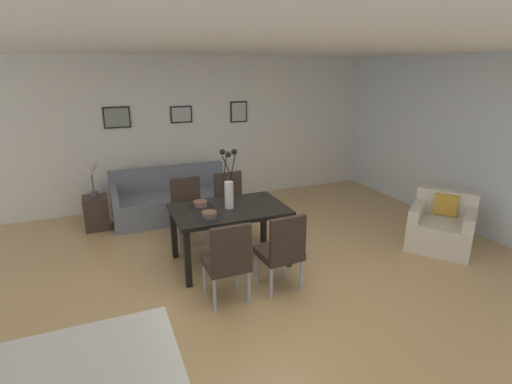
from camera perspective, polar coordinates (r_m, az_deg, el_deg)
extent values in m
plane|color=tan|center=(4.72, 0.37, -13.07)|extent=(9.00, 9.00, 0.00)
cube|color=silver|center=(7.24, -9.77, 8.67)|extent=(9.00, 0.10, 2.60)
cube|color=white|center=(6.76, 28.91, 6.05)|extent=(0.10, 6.30, 2.60)
cube|color=white|center=(4.43, -1.71, 20.61)|extent=(9.00, 7.20, 0.08)
cube|color=black|center=(4.91, -3.89, -2.60)|extent=(1.40, 0.90, 0.05)
cube|color=black|center=(5.60, 1.11, -3.97)|extent=(0.07, 0.07, 0.69)
cube|color=black|center=(5.26, -11.85, -5.88)|extent=(0.07, 0.07, 0.69)
cube|color=black|center=(4.95, 4.77, -7.08)|extent=(0.07, 0.07, 0.69)
cube|color=black|center=(4.56, -9.91, -9.61)|extent=(0.07, 0.07, 0.69)
cube|color=#33261E|center=(4.27, -4.40, -10.27)|extent=(0.44, 0.44, 0.08)
cube|color=#33261E|center=(3.99, -3.62, -8.18)|extent=(0.42, 0.06, 0.48)
cylinder|color=#9EA0A5|center=(4.59, -2.81, -11.36)|extent=(0.04, 0.04, 0.38)
cylinder|color=#9EA0A5|center=(4.49, -7.47, -12.19)|extent=(0.04, 0.04, 0.38)
cylinder|color=#9EA0A5|center=(4.28, -1.01, -13.66)|extent=(0.04, 0.04, 0.38)
cylinder|color=#9EA0A5|center=(4.18, -6.02, -14.65)|extent=(0.04, 0.04, 0.38)
cube|color=#33261E|center=(5.61, -9.62, -3.35)|extent=(0.44, 0.44, 0.08)
cube|color=#33261E|center=(5.70, -10.19, -0.27)|extent=(0.42, 0.06, 0.48)
cylinder|color=#9EA0A5|center=(5.50, -10.97, -6.51)|extent=(0.04, 0.04, 0.38)
cylinder|color=#9EA0A5|center=(5.57, -7.13, -5.96)|extent=(0.04, 0.04, 0.38)
cylinder|color=#9EA0A5|center=(5.84, -11.75, -5.06)|extent=(0.04, 0.04, 0.38)
cylinder|color=#9EA0A5|center=(5.91, -8.13, -4.57)|extent=(0.04, 0.04, 0.38)
cube|color=#33261E|center=(4.47, 3.33, -8.87)|extent=(0.46, 0.46, 0.08)
cube|color=#33261E|center=(4.21, 4.65, -6.75)|extent=(0.42, 0.08, 0.48)
cylinder|color=#9EA0A5|center=(4.80, 4.19, -9.95)|extent=(0.04, 0.04, 0.38)
cylinder|color=#9EA0A5|center=(4.65, 0.04, -10.92)|extent=(0.04, 0.04, 0.38)
cylinder|color=#9EA0A5|center=(4.52, 6.62, -11.94)|extent=(0.04, 0.04, 0.38)
cylinder|color=#9EA0A5|center=(4.35, 2.27, -13.09)|extent=(0.04, 0.04, 0.38)
cube|color=#33261E|center=(5.81, -3.30, -2.36)|extent=(0.46, 0.46, 0.08)
cube|color=#33261E|center=(5.90, -4.06, 0.59)|extent=(0.42, 0.08, 0.48)
cylinder|color=#9EA0A5|center=(5.67, -4.30, -5.43)|extent=(0.04, 0.04, 0.38)
cylinder|color=#9EA0A5|center=(5.81, -0.80, -4.80)|extent=(0.04, 0.04, 0.38)
cylinder|color=#9EA0A5|center=(6.00, -5.64, -4.12)|extent=(0.04, 0.04, 0.38)
cylinder|color=#9EA0A5|center=(6.13, -2.31, -3.56)|extent=(0.04, 0.04, 0.38)
cylinder|color=silver|center=(4.84, -3.93, -0.44)|extent=(0.11, 0.11, 0.34)
cylinder|color=black|center=(4.79, -3.44, 3.46)|extent=(0.05, 0.12, 0.37)
sphere|color=black|center=(4.76, -3.19, 5.85)|extent=(0.07, 0.07, 0.07)
cylinder|color=black|center=(4.79, -4.56, 3.45)|extent=(0.08, 0.05, 0.38)
sphere|color=black|center=(4.76, -4.89, 5.83)|extent=(0.07, 0.07, 0.07)
cylinder|color=black|center=(4.69, -4.01, 3.16)|extent=(0.15, 0.06, 0.36)
sphere|color=black|center=(4.62, -4.06, 5.47)|extent=(0.07, 0.07, 0.07)
cylinder|color=black|center=(4.63, -6.78, -3.60)|extent=(0.32, 0.32, 0.01)
cylinder|color=brown|center=(4.62, -6.79, -3.22)|extent=(0.17, 0.17, 0.06)
cylinder|color=brown|center=(4.61, -6.80, -3.04)|extent=(0.13, 0.13, 0.04)
cylinder|color=black|center=(5.00, -8.07, -2.01)|extent=(0.32, 0.32, 0.01)
cylinder|color=brown|center=(4.99, -8.08, -1.65)|extent=(0.17, 0.17, 0.06)
cylinder|color=brown|center=(4.98, -8.09, -1.49)|extent=(0.13, 0.13, 0.04)
cube|color=slate|center=(6.67, -11.90, -1.94)|extent=(1.92, 0.84, 0.42)
cube|color=slate|center=(6.87, -12.66, 2.09)|extent=(1.92, 0.16, 0.38)
cube|color=slate|center=(6.78, -4.53, 1.48)|extent=(0.10, 0.84, 0.20)
cube|color=slate|center=(6.49, -19.96, -0.34)|extent=(0.10, 0.84, 0.20)
cube|color=#3D2D23|center=(6.56, -22.14, -2.79)|extent=(0.36, 0.36, 0.52)
cylinder|color=#4C4C51|center=(6.47, -22.45, -0.30)|extent=(0.12, 0.12, 0.08)
cylinder|color=#4C4C51|center=(6.42, -22.64, 1.22)|extent=(0.02, 0.02, 0.30)
cone|color=silver|center=(6.37, -22.85, 2.95)|extent=(0.22, 0.22, 0.18)
cube|color=beige|center=(6.06, 25.17, -5.49)|extent=(1.12, 1.12, 0.40)
cube|color=beige|center=(6.24, 25.94, -1.27)|extent=(0.61, 0.74, 0.35)
cube|color=beige|center=(5.93, 28.66, -3.49)|extent=(0.63, 0.52, 0.18)
cube|color=beige|center=(5.97, 22.38, -2.48)|extent=(0.63, 0.52, 0.18)
cube|color=gold|center=(6.15, 25.83, -1.67)|extent=(0.24, 0.29, 0.30)
cube|color=black|center=(6.97, -19.55, 10.17)|extent=(0.43, 0.02, 0.35)
cube|color=gray|center=(6.96, -19.55, 10.15)|extent=(0.38, 0.01, 0.30)
cube|color=black|center=(7.11, -10.80, 11.00)|extent=(0.38, 0.02, 0.29)
cube|color=#B2B2AD|center=(7.10, -10.78, 10.99)|extent=(0.33, 0.01, 0.24)
cube|color=black|center=(7.40, -2.52, 11.55)|extent=(0.32, 0.02, 0.38)
cube|color=#B2B2AD|center=(7.39, -2.49, 11.54)|extent=(0.27, 0.01, 0.33)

